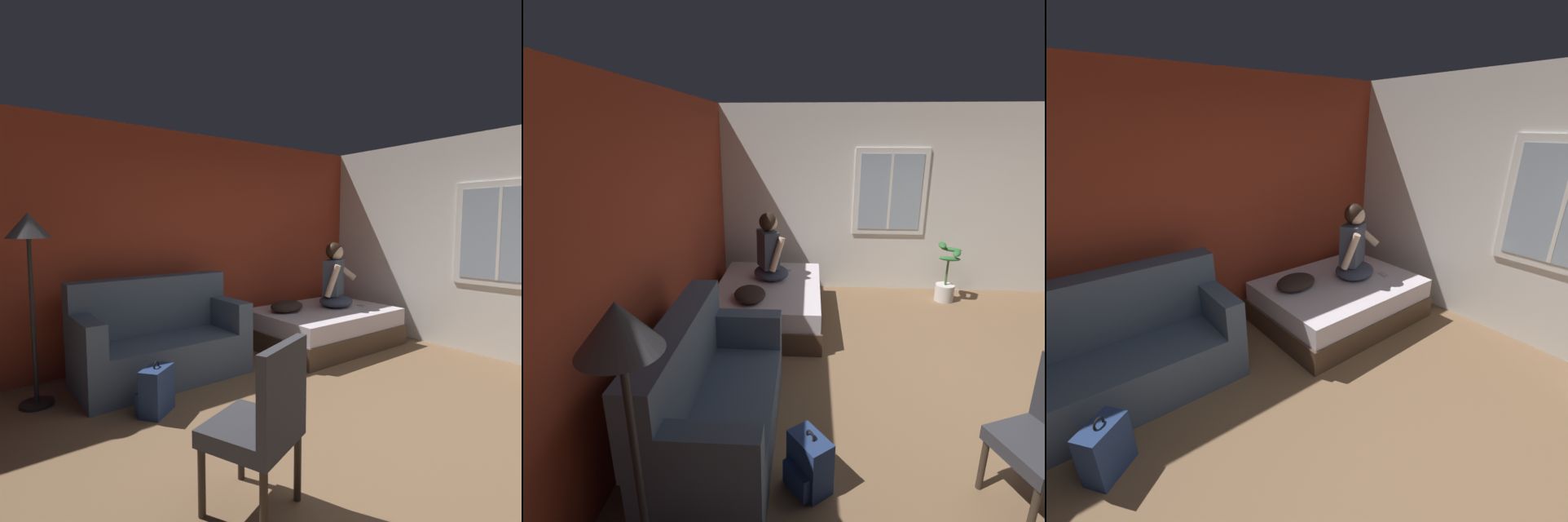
% 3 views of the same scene
% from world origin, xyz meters
% --- Properties ---
extents(wall_back_accent, '(10.32, 0.16, 2.70)m').
position_xyz_m(wall_back_accent, '(0.00, 2.93, 1.35)').
color(wall_back_accent, '#993823').
rests_on(wall_back_accent, ground).
extents(bed, '(1.81, 1.33, 0.48)m').
position_xyz_m(bed, '(1.46, 2.05, 0.24)').
color(bed, '#4C3828').
rests_on(bed, ground).
extents(couch, '(1.71, 0.83, 1.04)m').
position_xyz_m(couch, '(-0.75, 2.26, 0.39)').
color(couch, '#47566B').
rests_on(couch, ground).
extents(person_seated, '(0.66, 0.62, 0.88)m').
position_xyz_m(person_seated, '(1.68, 2.06, 0.84)').
color(person_seated, '#383D51').
rests_on(person_seated, bed).
extents(backpack, '(0.35, 0.35, 0.46)m').
position_xyz_m(backpack, '(-1.12, 1.52, 0.19)').
color(backpack, navy).
rests_on(backpack, ground).
extents(throw_pillow, '(0.53, 0.43, 0.14)m').
position_xyz_m(throw_pillow, '(0.95, 2.22, 0.55)').
color(throw_pillow, '#2D231E').
rests_on(throw_pillow, bed).
extents(cell_phone, '(0.10, 0.16, 0.01)m').
position_xyz_m(cell_phone, '(2.00, 1.85, 0.48)').
color(cell_phone, '#B7B7BC').
rests_on(cell_phone, bed).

